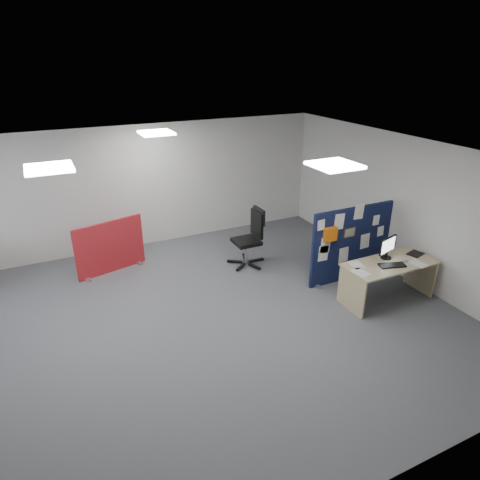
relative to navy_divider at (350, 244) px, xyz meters
name	(u,v)px	position (x,y,z in m)	size (l,w,h in m)	color
floor	(181,327)	(-3.46, -0.16, -0.74)	(9.00, 9.00, 0.00)	#505358
ceiling	(170,162)	(-3.46, -0.16, 1.96)	(9.00, 7.00, 0.02)	white
wall_back	(126,189)	(-3.46, 3.34, 0.61)	(9.00, 0.02, 2.70)	silver
wall_front	(309,419)	(-3.46, -3.66, 0.61)	(9.00, 0.02, 2.70)	silver
wall_right	(403,208)	(1.04, -0.16, 0.61)	(0.02, 7.00, 2.70)	silver
ceiling_lights	(178,153)	(-3.12, 0.51, 1.93)	(4.10, 4.10, 0.04)	white
navy_divider	(350,244)	(0.00, 0.00, 0.00)	(1.78, 0.30, 1.54)	black
main_desk	(387,271)	(0.12, -0.87, -0.19)	(1.64, 0.73, 0.73)	tan
monitor_main	(388,247)	(0.19, -0.74, 0.21)	(0.44, 0.19, 0.40)	black
keyboard	(392,265)	(0.07, -1.02, 0.00)	(0.45, 0.18, 0.03)	black
mouse	(405,261)	(0.39, -0.99, 0.00)	(0.10, 0.06, 0.03)	#A4A5AA
paper_tray	(415,254)	(0.78, -0.85, -0.01)	(0.28, 0.22, 0.01)	black
red_divider	(110,247)	(-4.07, 2.30, -0.23)	(1.38, 0.42, 1.06)	maroon
office_chair	(252,234)	(-1.39, 1.39, -0.08)	(0.75, 0.78, 1.18)	black
desk_papers	(379,267)	(-0.16, -0.95, -0.01)	(1.36, 0.74, 0.00)	white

